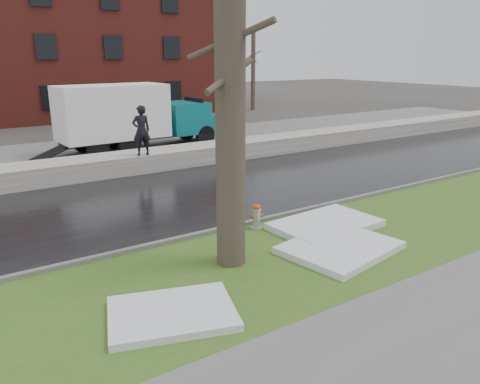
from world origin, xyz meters
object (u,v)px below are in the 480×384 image
tree (230,80)px  box_truck (133,116)px  fire_hydrant (256,215)px  worker (141,130)px

tree → box_truck: size_ratio=0.82×
tree → fire_hydrant: bearing=39.6°
fire_hydrant → tree: 4.21m
box_truck → worker: box_truck is taller
fire_hydrant → box_truck: box_truck is taller
box_truck → worker: 4.99m
fire_hydrant → worker: 7.61m
fire_hydrant → tree: size_ratio=0.09×
fire_hydrant → box_truck: 12.40m
fire_hydrant → box_truck: (1.34, 12.27, 1.26)m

